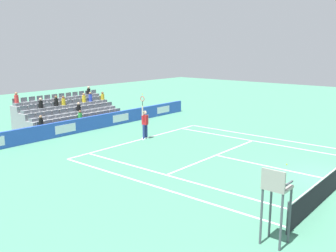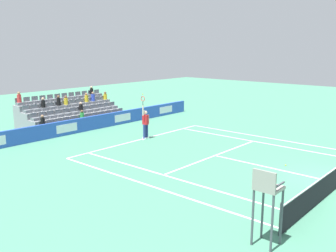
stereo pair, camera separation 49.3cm
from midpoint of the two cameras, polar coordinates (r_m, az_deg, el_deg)
line_baseline at (r=23.65m, az=-4.64°, el=-2.01°), size 10.97×0.10×0.01m
line_service at (r=20.31m, az=6.54°, el=-4.39°), size 8.23×0.10×0.01m
line_centre_service at (r=18.83m, az=14.74°, el=-6.03°), size 0.10×6.40×0.01m
line_singles_sideline_left at (r=16.89m, az=0.08°, el=-7.71°), size 0.10×11.89×0.01m
line_singles_sideline_right at (r=23.55m, az=12.99°, el=-2.34°), size 0.10×11.89×0.01m
line_doubles_sideline_left at (r=15.93m, az=-3.11°, el=-8.97°), size 0.10×11.89×0.01m
line_doubles_sideline_right at (r=24.75m, az=14.44°, el=-1.72°), size 0.10×11.89×0.01m
line_centre_mark at (r=23.58m, az=-4.47°, el=-2.05°), size 0.10×0.20×0.01m
sponsor_barrier at (r=26.83m, az=-11.58°, el=0.50°), size 19.45×0.22×0.96m
tennis_player at (r=23.62m, az=-4.09°, el=0.44°), size 0.53×0.37×2.85m
umpire_chair at (r=11.31m, az=14.71°, el=-10.06°), size 0.70×0.70×2.34m
stadium_stand at (r=29.12m, az=-15.23°, el=1.62°), size 7.44×3.80×2.62m
loose_tennis_ball at (r=19.37m, az=16.75°, el=-5.55°), size 0.07×0.07×0.07m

